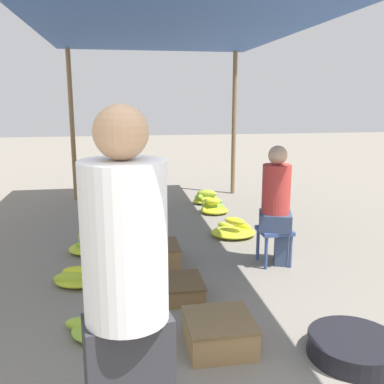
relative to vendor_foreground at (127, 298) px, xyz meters
name	(u,v)px	position (x,y,z in m)	size (l,w,h in m)	color
canopy_post_back_left	(72,126)	(-0.80, 5.97, 0.39)	(0.08, 0.08, 2.60)	olive
canopy_post_back_right	(234,125)	(2.11, 5.97, 0.39)	(0.08, 0.08, 2.60)	olive
canopy_tarp	(180,14)	(0.65, 2.86, 1.71)	(3.30, 6.64, 0.04)	#33569E
vendor_foreground	(127,298)	(0.00, 0.00, 0.00)	(0.43, 0.43, 1.75)	#2D2D33
stool	(274,236)	(1.62, 2.43, -0.59)	(0.34, 0.34, 0.40)	#384C84
vendor_seated	(277,204)	(1.63, 2.44, -0.24)	(0.43, 0.43, 1.30)	#384766
basin_black	(354,347)	(1.56, 0.69, -0.84)	(0.64, 0.64, 0.14)	black
banana_pile_left_0	(91,245)	(-0.38, 3.16, -0.83)	(0.55, 0.53, 0.24)	#A2C52F
banana_pile_left_1	(106,326)	(-0.16, 1.30, -0.85)	(0.60, 0.50, 0.15)	#A5C62F
banana_pile_left_2	(118,210)	(-0.06, 4.79, -0.84)	(0.59, 0.48, 0.21)	yellow
banana_pile_left_3	(80,276)	(-0.44, 2.28, -0.85)	(0.52, 0.50, 0.18)	#A5C62F
banana_pile_right_0	(234,230)	(1.46, 3.47, -0.84)	(0.58, 0.67, 0.27)	#C8D428
banana_pile_right_1	(213,208)	(1.41, 4.61, -0.82)	(0.47, 0.43, 0.26)	#7DB636
banana_pile_right_2	(206,198)	(1.43, 5.23, -0.81)	(0.51, 0.42, 0.26)	#A7C72E
crate_near	(219,332)	(0.66, 0.96, -0.80)	(0.49, 0.49, 0.23)	#9E7A4C
crate_mid	(156,254)	(0.35, 2.65, -0.80)	(0.49, 0.49, 0.22)	olive
crate_far	(177,289)	(0.46, 1.80, -0.82)	(0.47, 0.47, 0.17)	brown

